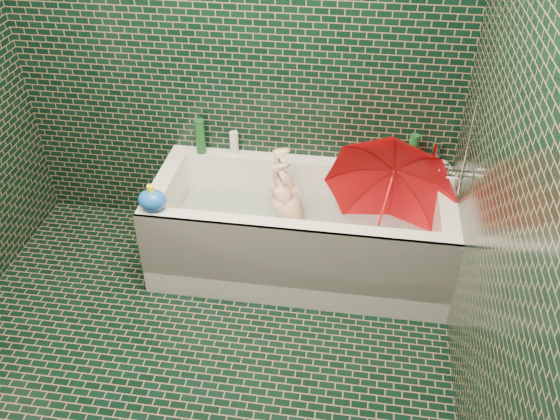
# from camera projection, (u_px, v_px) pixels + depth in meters

# --- Properties ---
(floor) EXTENTS (2.80, 2.80, 0.00)m
(floor) POSITION_uv_depth(u_px,v_px,m) (182.00, 394.00, 2.87)
(floor) COLOR black
(floor) RESTS_ON ground
(wall_back) EXTENTS (2.80, 0.00, 2.80)m
(wall_back) POSITION_uv_depth(u_px,v_px,m) (231.00, 39.00, 3.24)
(wall_back) COLOR black
(wall_back) RESTS_ON floor
(wall_right) EXTENTS (0.00, 2.80, 2.80)m
(wall_right) POSITION_uv_depth(u_px,v_px,m) (523.00, 210.00, 1.97)
(wall_right) COLOR black
(wall_right) RESTS_ON floor
(bathtub) EXTENTS (1.70, 0.75, 0.55)m
(bathtub) POSITION_uv_depth(u_px,v_px,m) (300.00, 239.00, 3.49)
(bathtub) COLOR white
(bathtub) RESTS_ON floor
(bath_mat) EXTENTS (1.35, 0.47, 0.01)m
(bath_mat) POSITION_uv_depth(u_px,v_px,m) (300.00, 244.00, 3.54)
(bath_mat) COLOR #50C026
(bath_mat) RESTS_ON bathtub
(water) EXTENTS (1.48, 0.53, 0.00)m
(water) POSITION_uv_depth(u_px,v_px,m) (301.00, 225.00, 3.45)
(water) COLOR silver
(water) RESTS_ON bathtub
(faucet) EXTENTS (0.18, 0.19, 0.55)m
(faucet) POSITION_uv_depth(u_px,v_px,m) (459.00, 168.00, 3.07)
(faucet) COLOR silver
(faucet) RESTS_ON wall_right
(child) EXTENTS (0.91, 0.36, 0.38)m
(child) POSITION_uv_depth(u_px,v_px,m) (294.00, 221.00, 3.46)
(child) COLOR #F2BB97
(child) RESTS_ON bathtub
(umbrella) EXTENTS (0.99, 0.86, 0.93)m
(umbrella) POSITION_uv_depth(u_px,v_px,m) (385.00, 203.00, 3.21)
(umbrella) COLOR red
(umbrella) RESTS_ON bathtub
(soap_bottle_a) EXTENTS (0.12, 0.12, 0.25)m
(soap_bottle_a) POSITION_uv_depth(u_px,v_px,m) (444.00, 171.00, 3.46)
(soap_bottle_a) COLOR white
(soap_bottle_a) RESTS_ON bathtub
(soap_bottle_b) EXTENTS (0.10, 0.11, 0.21)m
(soap_bottle_b) POSITION_uv_depth(u_px,v_px,m) (424.00, 171.00, 3.46)
(soap_bottle_b) COLOR #421F77
(soap_bottle_b) RESTS_ON bathtub
(soap_bottle_c) EXTENTS (0.13, 0.13, 0.17)m
(soap_bottle_c) POSITION_uv_depth(u_px,v_px,m) (418.00, 170.00, 3.46)
(soap_bottle_c) COLOR #154C21
(soap_bottle_c) RESTS_ON bathtub
(bottle_right_tall) EXTENTS (0.07, 0.07, 0.24)m
(bottle_right_tall) POSITION_uv_depth(u_px,v_px,m) (412.00, 153.00, 3.39)
(bottle_right_tall) COLOR #154C21
(bottle_right_tall) RESTS_ON bathtub
(bottle_right_pump) EXTENTS (0.07, 0.07, 0.17)m
(bottle_right_pump) POSITION_uv_depth(u_px,v_px,m) (435.00, 156.00, 3.43)
(bottle_right_pump) COLOR silver
(bottle_right_pump) RESTS_ON bathtub
(bottle_left_tall) EXTENTS (0.08, 0.08, 0.22)m
(bottle_left_tall) POSITION_uv_depth(u_px,v_px,m) (200.00, 137.00, 3.57)
(bottle_left_tall) COLOR #154C21
(bottle_left_tall) RESTS_ON bathtub
(bottle_left_short) EXTENTS (0.06, 0.06, 0.15)m
(bottle_left_short) POSITION_uv_depth(u_px,v_px,m) (234.00, 143.00, 3.58)
(bottle_left_short) COLOR white
(bottle_left_short) RESTS_ON bathtub
(rubber_duck) EXTENTS (0.11, 0.08, 0.09)m
(rubber_duck) POSITION_uv_depth(u_px,v_px,m) (404.00, 161.00, 3.47)
(rubber_duck) COLOR #FFF41A
(rubber_duck) RESTS_ON bathtub
(bath_toy) EXTENTS (0.18, 0.17, 0.15)m
(bath_toy) POSITION_uv_depth(u_px,v_px,m) (152.00, 200.00, 3.11)
(bath_toy) COLOR blue
(bath_toy) RESTS_ON bathtub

